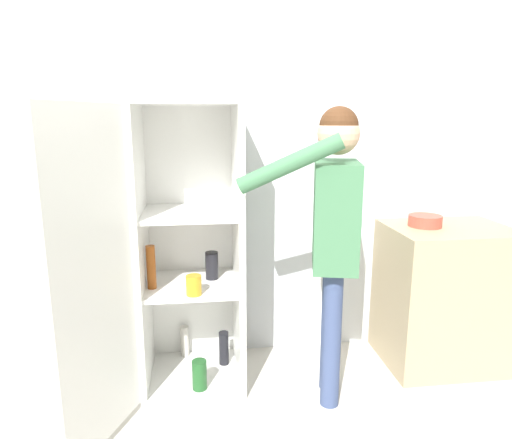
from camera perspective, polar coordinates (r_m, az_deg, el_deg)
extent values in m
cube|color=silver|center=(2.97, -3.54, 6.56)|extent=(7.00, 0.06, 2.55)
cube|color=white|center=(3.05, -7.67, -18.51)|extent=(0.60, 0.57, 0.04)
cube|color=white|center=(2.61, -8.78, 14.35)|extent=(0.60, 0.57, 0.04)
cube|color=white|center=(2.97, -8.13, -1.97)|extent=(0.60, 0.03, 1.62)
cube|color=white|center=(2.73, -14.09, -3.53)|extent=(0.03, 0.57, 1.62)
cube|color=white|center=(2.72, -2.26, -3.20)|extent=(0.04, 0.57, 1.62)
cube|color=white|center=(2.79, -8.03, -8.06)|extent=(0.53, 0.50, 0.02)
cube|color=white|center=(2.67, -8.32, 0.81)|extent=(0.53, 0.50, 0.02)
cube|color=white|center=(2.25, -19.71, -7.47)|extent=(0.28, 0.56, 1.62)
cylinder|color=#B78C1E|center=(2.58, -7.78, -8.14)|extent=(0.09, 0.09, 0.11)
cylinder|color=#1E5123|center=(2.83, -7.08, -18.70)|extent=(0.09, 0.09, 0.18)
cylinder|color=black|center=(2.81, -5.55, -5.74)|extent=(0.08, 0.08, 0.17)
cylinder|color=beige|center=(3.17, -8.91, -14.76)|extent=(0.06, 0.06, 0.21)
cylinder|color=#9E4C19|center=(2.70, -12.98, -5.83)|extent=(0.05, 0.05, 0.26)
cylinder|color=black|center=(3.04, -4.04, -15.73)|extent=(0.06, 0.06, 0.22)
cylinder|color=#384770|center=(2.62, 9.42, -14.52)|extent=(0.10, 0.10, 0.80)
cylinder|color=#384770|center=(2.77, 9.24, -12.95)|extent=(0.10, 0.10, 0.80)
cube|color=#3F724C|center=(2.47, 9.90, 0.60)|extent=(0.32, 0.45, 0.57)
sphere|color=#DBAD89|center=(2.42, 10.28, 10.51)|extent=(0.22, 0.22, 0.22)
sphere|color=#4C2D19|center=(2.42, 10.32, 11.42)|extent=(0.20, 0.20, 0.20)
cylinder|color=#3F724C|center=(2.20, 4.25, 6.94)|extent=(0.52, 0.20, 0.30)
cylinder|color=#3F724C|center=(2.70, 9.59, 1.03)|extent=(0.08, 0.08, 0.53)
cube|color=tan|center=(3.24, 22.45, -8.76)|extent=(0.76, 0.58, 0.91)
cylinder|color=#B24738|center=(3.07, 20.38, -0.15)|extent=(0.21, 0.21, 0.07)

